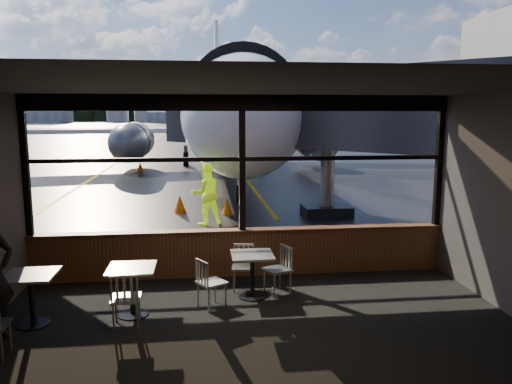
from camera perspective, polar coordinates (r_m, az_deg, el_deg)
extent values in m
plane|color=black|center=(129.46, -6.38, 7.50)|extent=(520.00, 520.00, 0.00)
cube|color=black|center=(7.20, 0.70, -16.93)|extent=(8.00, 6.00, 0.01)
cube|color=#38332D|center=(6.49, 0.76, 12.02)|extent=(8.00, 6.00, 0.04)
cube|color=#4A413B|center=(3.79, 6.74, -12.82)|extent=(8.00, 0.04, 3.50)
cube|color=#572E1A|center=(9.84, -1.56, -7.00)|extent=(8.00, 0.28, 0.90)
cube|color=black|center=(9.46, -1.63, 10.14)|extent=(8.00, 0.18, 0.30)
cube|color=black|center=(9.97, -24.87, 2.64)|extent=(0.12, 0.12, 2.60)
cube|color=black|center=(9.51, -1.60, 3.20)|extent=(0.12, 0.12, 2.60)
cube|color=black|center=(10.61, 20.19, 3.25)|extent=(0.12, 0.12, 2.60)
cube|color=black|center=(9.50, -1.61, 3.80)|extent=(8.00, 0.10, 0.08)
imported|color=#BFF219|center=(14.31, -5.73, -0.20)|extent=(1.02, 0.89, 1.78)
cone|color=#F36507|center=(15.78, -3.32, -1.66)|extent=(0.36, 0.36, 0.50)
cone|color=#E65707|center=(28.49, -13.09, 2.87)|extent=(0.36, 0.36, 0.50)
cylinder|color=silver|center=(193.63, -15.53, 8.58)|extent=(8.00, 8.00, 6.00)
cylinder|color=silver|center=(192.38, -12.56, 8.69)|extent=(8.00, 8.00, 6.00)
cylinder|color=silver|center=(191.64, -9.55, 8.78)|extent=(8.00, 8.00, 6.00)
cube|color=black|center=(219.44, -6.57, 9.63)|extent=(360.00, 3.00, 12.00)
cone|color=#CD3D06|center=(16.21, -8.70, -1.34)|extent=(0.41, 0.41, 0.57)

